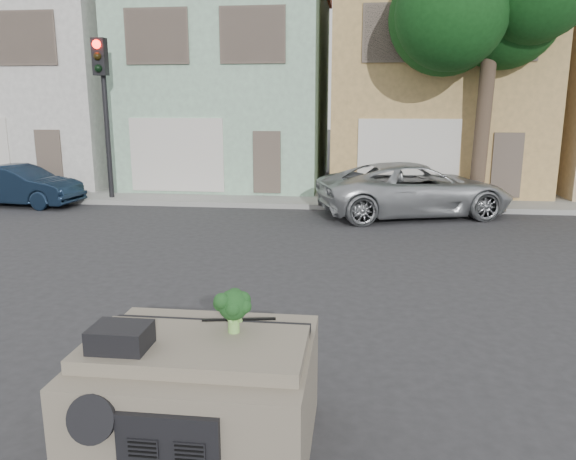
% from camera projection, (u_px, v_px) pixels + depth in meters
% --- Properties ---
extents(ground_plane, '(120.00, 120.00, 0.00)m').
position_uv_depth(ground_plane, '(259.00, 324.00, 8.15)').
color(ground_plane, '#303033').
rests_on(ground_plane, ground).
extents(sidewalk, '(40.00, 3.00, 0.15)m').
position_uv_depth(sidewalk, '(314.00, 199.00, 18.29)').
color(sidewalk, gray).
rests_on(sidewalk, ground).
extents(townhouse_white, '(7.20, 8.20, 7.55)m').
position_uv_depth(townhouse_white, '(51.00, 86.00, 22.65)').
color(townhouse_white, beige).
rests_on(townhouse_white, ground).
extents(townhouse_mint, '(7.20, 8.20, 7.55)m').
position_uv_depth(townhouse_mint, '(233.00, 86.00, 21.76)').
color(townhouse_mint, '#95BFA1').
rests_on(townhouse_mint, ground).
extents(townhouse_tan, '(7.20, 8.20, 7.55)m').
position_uv_depth(townhouse_tan, '(430.00, 85.00, 20.87)').
color(townhouse_tan, tan).
rests_on(townhouse_tan, ground).
extents(navy_sedan, '(3.93, 1.71, 1.26)m').
position_uv_depth(navy_sedan, '(22.00, 206.00, 17.51)').
color(navy_sedan, '#122033').
rests_on(navy_sedan, ground).
extents(silver_pickup, '(5.91, 3.98, 1.51)m').
position_uv_depth(silver_pickup, '(413.00, 216.00, 15.96)').
color(silver_pickup, '#A8ABAF').
rests_on(silver_pickup, ground).
extents(traffic_signal, '(0.40, 0.40, 5.10)m').
position_uv_depth(traffic_signal, '(105.00, 122.00, 17.55)').
color(traffic_signal, black).
rests_on(traffic_signal, ground).
extents(tree_near, '(4.40, 4.00, 8.50)m').
position_uv_depth(tree_near, '(487.00, 63.00, 16.10)').
color(tree_near, '#103A13').
rests_on(tree_near, ground).
extents(car_dashboard, '(2.00, 1.80, 1.12)m').
position_uv_depth(car_dashboard, '(202.00, 392.00, 5.12)').
color(car_dashboard, '#776E5D').
rests_on(car_dashboard, ground).
extents(instrument_hump, '(0.48, 0.38, 0.20)m').
position_uv_depth(instrument_hump, '(120.00, 337.00, 4.70)').
color(instrument_hump, black).
rests_on(instrument_hump, car_dashboard).
extents(wiper_arm, '(0.69, 0.15, 0.02)m').
position_uv_depth(wiper_arm, '(239.00, 319.00, 5.33)').
color(wiper_arm, black).
rests_on(wiper_arm, car_dashboard).
extents(broccoli, '(0.47, 0.47, 0.41)m').
position_uv_depth(broccoli, '(234.00, 311.00, 5.01)').
color(broccoli, '#163B17').
rests_on(broccoli, car_dashboard).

